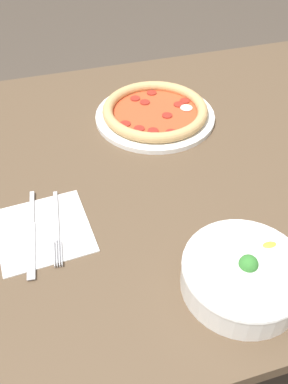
{
  "coord_description": "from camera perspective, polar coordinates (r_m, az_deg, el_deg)",
  "views": [
    {
      "loc": [
        0.29,
        0.7,
        1.37
      ],
      "look_at": [
        0.11,
        0.1,
        0.78
      ],
      "focal_mm": 40.0,
      "sensor_mm": 36.0,
      "label": 1
    }
  ],
  "objects": [
    {
      "name": "dining_table",
      "position": [
        1.04,
        4.41,
        -0.12
      ],
      "size": [
        1.2,
        0.98,
        0.76
      ],
      "color": "brown",
      "rests_on": "ground_plane"
    },
    {
      "name": "ground_plane",
      "position": [
        1.56,
        3.08,
        -17.82
      ],
      "size": [
        8.0,
        8.0,
        0.0
      ],
      "primitive_type": "plane",
      "color": "#4C4238"
    },
    {
      "name": "pizza",
      "position": [
        1.1,
        1.51,
        10.57
      ],
      "size": [
        0.3,
        0.3,
        0.04
      ],
      "color": "white",
      "rests_on": "dining_table"
    },
    {
      "name": "fork",
      "position": [
        0.84,
        -11.56,
        -4.38
      ],
      "size": [
        0.03,
        0.19,
        0.0
      ],
      "rotation": [
        0.0,
        0.0,
        1.46
      ],
      "color": "silver",
      "rests_on": "napkin"
    },
    {
      "name": "bowl",
      "position": [
        0.74,
        13.1,
        -10.56
      ],
      "size": [
        0.21,
        0.21,
        0.07
      ],
      "color": "white",
      "rests_on": "dining_table"
    },
    {
      "name": "knife",
      "position": [
        0.84,
        -14.74,
        -4.66
      ],
      "size": [
        0.04,
        0.22,
        0.01
      ],
      "rotation": [
        0.0,
        0.0,
        1.46
      ],
      "color": "silver",
      "rests_on": "napkin"
    },
    {
      "name": "napkin",
      "position": [
        0.84,
        -13.26,
        -5.02
      ],
      "size": [
        0.18,
        0.18,
        0.0
      ],
      "color": "white",
      "rests_on": "dining_table"
    }
  ]
}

